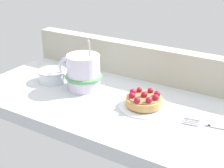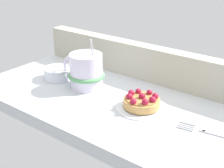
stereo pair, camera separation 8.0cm
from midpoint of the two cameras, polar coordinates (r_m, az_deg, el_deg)
ground_plane at (r=79.78cm, az=4.63°, el=-4.26°), size 79.78×36.37×3.28cm
window_rail_back at (r=89.91cm, az=10.43°, el=3.37°), size 78.18×4.15×9.83cm
dessert_plate at (r=76.18cm, az=8.24°, el=-4.26°), size 12.32×12.32×0.60cm
raspberry_tart at (r=75.41cm, az=8.31°, el=-3.18°), size 8.72×8.72×3.41cm
coffee_mug at (r=84.94cm, az=-2.11°, el=2.25°), size 13.45×9.98×13.70cm
dessert_fork at (r=70.29cm, az=21.40°, el=-8.45°), size 16.79×3.99×0.60cm
sugar_bowl at (r=92.00cm, az=-7.30°, el=1.98°), size 8.23×8.23×3.34cm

